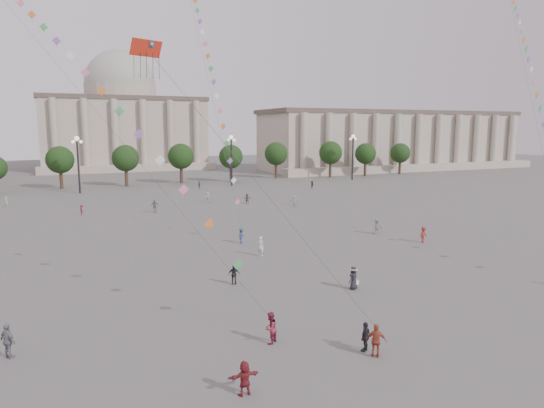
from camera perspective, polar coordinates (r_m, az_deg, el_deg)
name	(u,v)px	position (r m, az deg, el deg)	size (l,w,h in m)	color
ground	(353,306)	(34.57, 9.48, -11.74)	(360.00, 360.00, 0.00)	#595654
hall_east	(394,140)	(152.48, 14.15, 7.28)	(84.00, 26.22, 17.20)	#AA9E8E
hall_central	(122,121)	(157.27, -17.20, 9.31)	(48.30, 34.30, 35.50)	#AA9E8E
tree_row	(153,160)	(106.73, -13.88, 5.06)	(137.12, 5.12, 8.00)	#34251A
lamp_post_mid_west	(78,154)	(97.18, -21.89, 5.48)	(2.00, 0.90, 10.65)	#262628
lamp_post_mid_east	(231,151)	(102.53, -4.81, 6.23)	(2.00, 0.90, 10.65)	#262628
lamp_post_far_east	(353,149)	(115.68, 9.50, 6.45)	(2.00, 0.90, 10.65)	#262628
person_crowd_0	(199,185)	(98.96, -8.56, 2.25)	(0.92, 0.38, 1.58)	#2F4F6B
person_crowd_4	(208,197)	(80.70, -7.57, 0.81)	(1.54, 0.49, 1.66)	silver
person_crowd_6	(377,226)	(57.18, 12.24, -2.59)	(1.17, 0.67, 1.81)	slate
person_crowd_7	(294,201)	(76.40, 2.59, 0.39)	(1.46, 0.46, 1.57)	silver
person_crowd_8	(424,235)	(54.29, 17.40, -3.45)	(1.13, 0.65, 1.75)	maroon
person_crowd_9	(312,185)	(98.79, 4.74, 2.29)	(1.38, 0.44, 1.49)	black
person_crowd_10	(6,202)	(85.74, -28.77, 0.23)	(0.58, 0.38, 1.60)	#B1B0AC
person_crowd_12	(247,198)	(78.87, -2.94, 0.66)	(1.47, 0.47, 1.59)	slate
person_crowd_13	(261,246)	(46.49, -1.34, -4.99)	(0.69, 0.45, 1.90)	silver
person_crowd_16	(155,206)	(72.13, -13.64, -0.23)	(1.13, 0.47, 1.93)	slate
person_crowd_17	(82,210)	(73.20, -21.47, -0.63)	(0.98, 0.56, 1.52)	maroon
tourist_0	(376,341)	(27.38, 12.16, -15.46)	(1.08, 0.45, 1.84)	#9C402A
tourist_1	(234,274)	(38.37, -4.48, -8.27)	(0.94, 0.39, 1.61)	black
tourist_2	(245,378)	(23.57, -3.25, -19.78)	(1.52, 0.48, 1.63)	maroon
tourist_3	(8,341)	(30.14, -28.63, -13.96)	(1.13, 0.47, 1.93)	slate
tourist_4	(365,337)	(27.96, 10.94, -15.07)	(0.98, 0.41, 1.68)	#222328
kite_flyer_0	(270,328)	(28.35, -0.19, -14.37)	(0.89, 0.70, 1.84)	maroon
kite_flyer_1	(241,236)	(51.64, -3.61, -3.73)	(1.07, 0.61, 1.65)	navy
hat_person	(354,278)	(37.66, 9.58, -8.53)	(1.02, 0.88, 1.76)	black
dragon_kite	(149,62)	(33.48, -14.27, 15.91)	(5.81, 7.07, 22.24)	red
kite_train_west	(33,22)	(54.86, -26.32, 18.63)	(22.86, 55.43, 72.44)	#3F3F3F
kite_train_east	(521,36)	(71.84, 27.28, 17.13)	(36.19, 40.96, 68.74)	#3F3F3F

